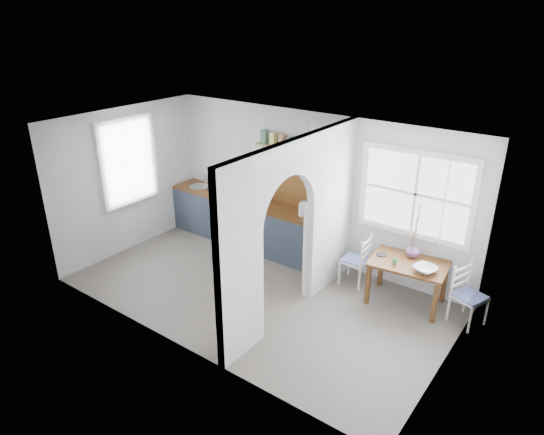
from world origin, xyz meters
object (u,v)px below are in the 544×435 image
Objects in this scene: dining_table at (406,283)px; chair_left at (355,259)px; kettle at (303,209)px; vase at (413,251)px; chair_right at (470,296)px.

chair_left is (-0.90, 0.06, 0.08)m from dining_table.
kettle reaches higher than vase.
dining_table is 0.91m from chair_left.
dining_table is 1.29× the size of chair_left.
kettle reaches higher than chair_left.
chair_right is at bearing -10.56° from vase.
kettle is 1.94m from vase.
chair_left is 3.43× the size of kettle.
dining_table is 2.08m from kettle.
kettle is (-2.86, 0.11, 0.59)m from chair_right.
chair_left is 0.97× the size of chair_right.
chair_right is at bearing -4.87° from dining_table.
chair_left is at bearing -22.28° from kettle.
vase reaches higher than dining_table.
dining_table is at bearing 83.30° from chair_left.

